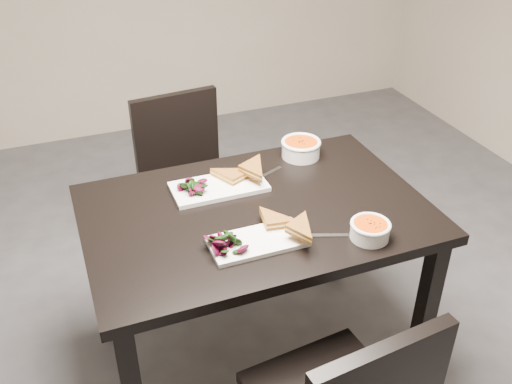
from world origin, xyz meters
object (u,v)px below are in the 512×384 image
at_px(plate_far, 219,187).
at_px(soup_bowl_far, 301,147).
at_px(soup_bowl_near, 370,229).
at_px(chair_far, 187,173).
at_px(plate_near, 257,241).
at_px(table, 256,232).

relative_size(plate_far, soup_bowl_far, 2.16).
xyz_separation_m(soup_bowl_near, plate_far, (-0.36, 0.47, -0.03)).
relative_size(chair_far, plate_near, 2.75).
distance_m(soup_bowl_near, soup_bowl_far, 0.59).
distance_m(chair_far, plate_far, 0.66).
height_order(soup_bowl_near, soup_bowl_far, soup_bowl_far).
bearing_deg(plate_far, plate_near, -88.26).
distance_m(table, chair_far, 0.80).
distance_m(soup_bowl_near, plate_far, 0.59).
relative_size(table, plate_far, 3.43).
bearing_deg(table, plate_far, 114.70).
bearing_deg(soup_bowl_far, table, -136.42).
bearing_deg(soup_bowl_far, soup_bowl_near, -92.50).
bearing_deg(table, soup_bowl_near, -45.75).
distance_m(plate_near, soup_bowl_far, 0.61).
relative_size(chair_far, plate_far, 2.43).
height_order(soup_bowl_near, plate_far, soup_bowl_near).
relative_size(chair_far, soup_bowl_far, 5.27).
bearing_deg(plate_far, table, -65.30).
xyz_separation_m(table, soup_bowl_near, (0.28, -0.29, 0.13)).
bearing_deg(soup_bowl_near, table, 134.25).
relative_size(chair_far, soup_bowl_near, 6.41).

